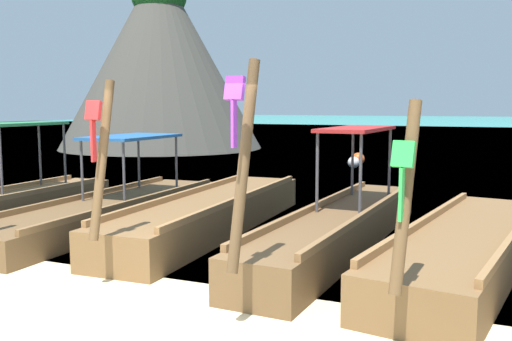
% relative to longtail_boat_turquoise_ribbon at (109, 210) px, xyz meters
% --- Properties ---
extents(ground, '(120.00, 120.00, 0.00)m').
position_rel_longtail_boat_turquoise_ribbon_xyz_m(ground, '(3.26, -4.00, -0.29)').
color(ground, beige).
extents(sea_water, '(120.00, 120.00, 0.00)m').
position_rel_longtail_boat_turquoise_ribbon_xyz_m(sea_water, '(3.26, 57.56, -0.29)').
color(sea_water, '#2DB29E').
rests_on(sea_water, ground).
extents(longtail_boat_turquoise_ribbon, '(1.47, 6.87, 2.24)m').
position_rel_longtail_boat_turquoise_ribbon_xyz_m(longtail_boat_turquoise_ribbon, '(0.00, 0.00, 0.00)').
color(longtail_boat_turquoise_ribbon, brown).
rests_on(longtail_boat_turquoise_ribbon, ground).
extents(longtail_boat_red_ribbon, '(1.46, 6.66, 2.61)m').
position_rel_longtail_boat_turquoise_ribbon_xyz_m(longtail_boat_red_ribbon, '(2.04, 0.33, 0.02)').
color(longtail_boat_red_ribbon, brown).
rests_on(longtail_boat_red_ribbon, ground).
extents(longtail_boat_violet_ribbon, '(1.36, 7.04, 2.78)m').
position_rel_longtail_boat_turquoise_ribbon_xyz_m(longtail_boat_violet_ribbon, '(4.52, 0.09, 0.06)').
color(longtail_boat_violet_ribbon, brown).
rests_on(longtail_boat_violet_ribbon, ground).
extents(longtail_boat_green_ribbon, '(2.21, 6.24, 2.34)m').
position_rel_longtail_boat_turquoise_ribbon_xyz_m(longtail_boat_green_ribbon, '(6.47, -0.41, 0.00)').
color(longtail_boat_green_ribbon, brown).
rests_on(longtail_boat_green_ribbon, ground).
extents(karst_rock, '(11.87, 10.73, 9.75)m').
position_rel_longtail_boat_turquoise_ribbon_xyz_m(karst_rock, '(-10.15, 17.23, 4.35)').
color(karst_rock, '#47443D').
rests_on(karst_rock, ground).
extents(mooring_buoy_near, '(0.50, 0.50, 0.50)m').
position_rel_longtail_boat_turquoise_ribbon_xyz_m(mooring_buoy_near, '(2.02, 12.31, -0.04)').
color(mooring_buoy_near, '#EA5119').
rests_on(mooring_buoy_near, sea_water).
extents(mooring_buoy_far, '(0.43, 0.43, 0.43)m').
position_rel_longtail_boat_turquoise_ribbon_xyz_m(mooring_buoy_far, '(2.06, 11.41, -0.08)').
color(mooring_buoy_far, white).
rests_on(mooring_buoy_far, sea_water).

